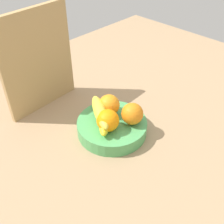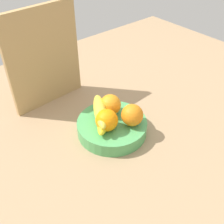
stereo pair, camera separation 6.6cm
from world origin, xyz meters
The scene contains 7 objects.
ground_plane centered at (0.00, 0.00, -1.50)cm, with size 180.00×140.00×3.00cm, color #A3835F.
fruit_bowl centered at (-2.94, 1.61, 2.28)cm, with size 23.13×23.13×4.55cm, color #4DA35A.
orange_front_left centered at (1.34, -3.26, 8.12)cm, with size 7.13×7.13×7.13cm, color orange.
orange_front_right centered at (-0.55, 5.29, 8.12)cm, with size 7.13×7.13×7.13cm, color orange.
orange_center centered at (-6.45, 0.44, 8.12)cm, with size 7.13×7.13×7.13cm, color orange.
banana_bunch centered at (-5.22, 3.63, 7.65)cm, with size 15.25×16.78×6.20cm.
cutting_board centered at (-9.37, 30.92, 18.00)cm, with size 28.00×1.80×36.00cm, color tan.
Camera 1 is at (-51.02, -45.28, 62.59)cm, focal length 43.40 mm.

